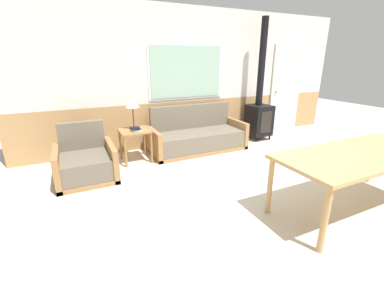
{
  "coord_description": "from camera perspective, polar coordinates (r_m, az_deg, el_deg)",
  "views": [
    {
      "loc": [
        -2.49,
        -2.26,
        1.73
      ],
      "look_at": [
        -0.94,
        1.02,
        0.53
      ],
      "focal_mm": 24.0,
      "sensor_mm": 36.0,
      "label": 1
    }
  ],
  "objects": [
    {
      "name": "armchair",
      "position": [
        4.19,
        -22.5,
        -4.04
      ],
      "size": [
        0.84,
        0.84,
        0.81
      ],
      "rotation": [
        0.0,
        0.0,
        0.05
      ],
      "color": "#9E7042",
      "rests_on": "ground_plane"
    },
    {
      "name": "wood_stove",
      "position": [
        5.93,
        14.73,
        7.46
      ],
      "size": [
        0.47,
        0.5,
        2.55
      ],
      "color": "black",
      "rests_on": "ground_plane"
    },
    {
      "name": "side_table",
      "position": [
        4.57,
        -12.59,
        1.83
      ],
      "size": [
        0.51,
        0.51,
        0.57
      ],
      "color": "#9E7042",
      "rests_on": "ground_plane"
    },
    {
      "name": "ground_plane",
      "position": [
        3.78,
        20.14,
        -10.12
      ],
      "size": [
        16.0,
        16.0,
        0.0
      ],
      "primitive_type": "plane",
      "color": "beige"
    },
    {
      "name": "entry_door",
      "position": [
        6.88,
        20.05,
        11.44
      ],
      "size": [
        0.9,
        0.09,
        2.06
      ],
      "color": "silver",
      "rests_on": "ground_plane"
    },
    {
      "name": "wall_back",
      "position": [
        5.49,
        1.58,
        14.44
      ],
      "size": [
        7.2,
        0.09,
        2.7
      ],
      "color": "tan",
      "rests_on": "ground_plane"
    },
    {
      "name": "couch",
      "position": [
        5.08,
        1.2,
        1.43
      ],
      "size": [
        1.88,
        0.76,
        0.86
      ],
      "color": "#9E7042",
      "rests_on": "ground_plane"
    },
    {
      "name": "table_lamp",
      "position": [
        4.54,
        -13.11,
        8.62
      ],
      "size": [
        0.24,
        0.24,
        0.54
      ],
      "color": "#4C3823",
      "rests_on": "side_table"
    },
    {
      "name": "book_stack",
      "position": [
        4.46,
        -12.37,
        3.26
      ],
      "size": [
        0.18,
        0.15,
        0.07
      ],
      "color": "white",
      "rests_on": "side_table"
    },
    {
      "name": "dining_table",
      "position": [
        3.49,
        33.15,
        -2.64
      ],
      "size": [
        2.01,
        0.84,
        0.73
      ],
      "color": "tan",
      "rests_on": "ground_plane"
    }
  ]
}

